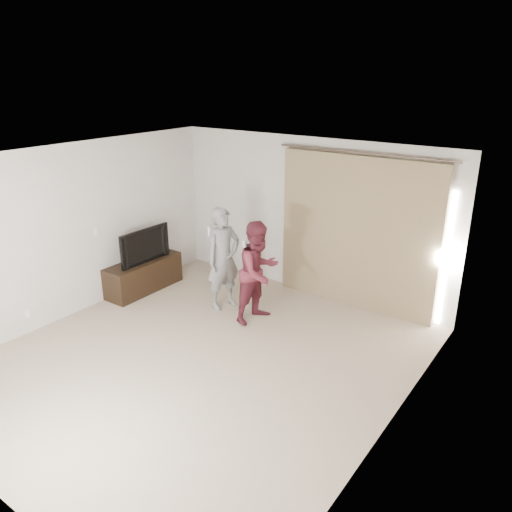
{
  "coord_description": "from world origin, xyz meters",
  "views": [
    {
      "loc": [
        3.89,
        -4.19,
        3.58
      ],
      "look_at": [
        0.04,
        1.2,
        1.1
      ],
      "focal_mm": 35.0,
      "sensor_mm": 36.0,
      "label": 1
    }
  ],
  "objects_px": {
    "tv": "(141,245)",
    "person_man": "(223,259)",
    "person_woman": "(259,272)",
    "tv_console": "(144,275)"
  },
  "relations": [
    {
      "from": "person_man",
      "to": "tv_console",
      "type": "bearing_deg",
      "value": -168.74
    },
    {
      "from": "tv",
      "to": "person_woman",
      "type": "distance_m",
      "value": 2.25
    },
    {
      "from": "tv",
      "to": "person_man",
      "type": "bearing_deg",
      "value": -77.42
    },
    {
      "from": "tv_console",
      "to": "tv",
      "type": "xyz_separation_m",
      "value": [
        0.0,
        0.0,
        0.56
      ]
    },
    {
      "from": "tv",
      "to": "tv_console",
      "type": "bearing_deg",
      "value": 0.0
    },
    {
      "from": "person_woman",
      "to": "person_man",
      "type": "bearing_deg",
      "value": 176.52
    },
    {
      "from": "person_man",
      "to": "tv",
      "type": "bearing_deg",
      "value": -168.74
    },
    {
      "from": "person_man",
      "to": "person_woman",
      "type": "bearing_deg",
      "value": -3.48
    },
    {
      "from": "tv",
      "to": "person_man",
      "type": "height_order",
      "value": "person_man"
    },
    {
      "from": "tv_console",
      "to": "person_woman",
      "type": "height_order",
      "value": "person_woman"
    }
  ]
}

